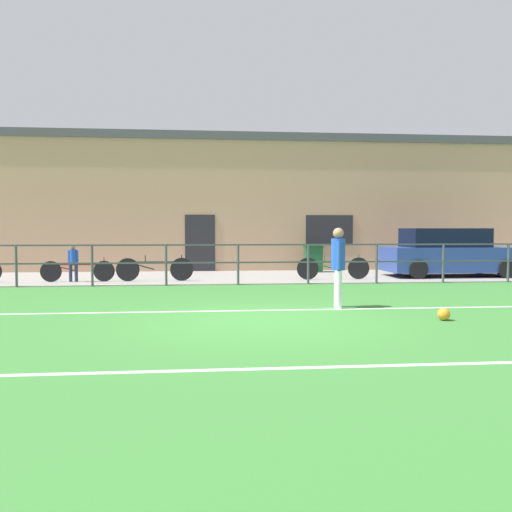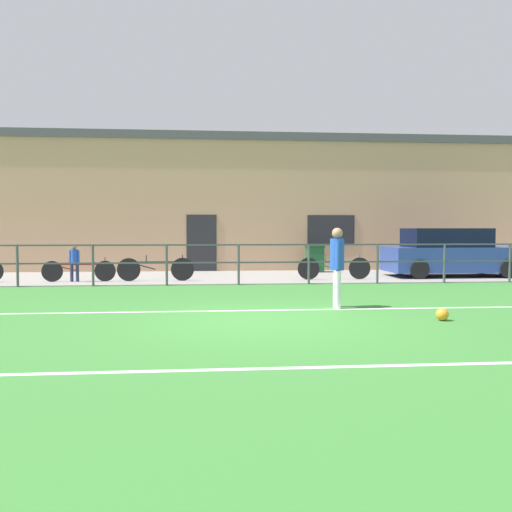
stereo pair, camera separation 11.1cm
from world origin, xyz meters
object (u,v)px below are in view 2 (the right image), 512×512
Objects in this scene: spectator_child at (74,260)px; bicycle_parked_3 at (156,269)px; soccer_ball_match at (442,314)px; bicycle_parked_1 at (79,271)px; trash_bin_0 at (315,259)px; parked_car_red at (450,254)px; player_striker at (337,263)px; bicycle_parked_0 at (334,268)px.

spectator_child reaches higher than bicycle_parked_3.
bicycle_parked_3 is at bearing 126.19° from soccer_ball_match.
bicycle_parked_1 is 2.25m from bicycle_parked_3.
bicycle_parked_1 is at bearing -159.07° from trash_bin_0.
spectator_child reaches higher than trash_bin_0.
trash_bin_0 is at bearing 151.90° from parked_car_red.
bicycle_parked_3 is at bearing 44.40° from player_striker.
player_striker is at bearing -98.60° from trash_bin_0.
player_striker is 8.66m from bicycle_parked_1.
parked_car_red is 1.88× the size of bicycle_parked_3.
parked_car_red reaches higher than bicycle_parked_3.
player_striker reaches higher than spectator_child.
bicycle_parked_1 is at bearing 135.82° from soccer_ball_match.
bicycle_parked_3 reaches higher than bicycle_parked_0.
soccer_ball_match is 9.22m from parked_car_red.
spectator_child is (-6.44, 5.88, -0.26)m from player_striker.
spectator_child is at bearing 57.27° from player_striker.
bicycle_parked_3 is (2.36, 0.01, -0.27)m from spectator_child.
bicycle_parked_0 is (-0.09, 7.54, 0.26)m from soccer_ball_match.
parked_car_red is 9.53m from bicycle_parked_3.
bicycle_parked_3 is 2.37× the size of trash_bin_0.
trash_bin_0 reaches higher than bicycle_parked_1.
bicycle_parked_1 is 8.21m from trash_bin_0.
bicycle_parked_3 is (2.25, -0.00, 0.04)m from bicycle_parked_1.
bicycle_parked_1 is (-6.33, 5.89, -0.56)m from player_striker.
parked_car_red is 2.00× the size of bicycle_parked_1.
parked_car_red is (5.41, 6.64, -0.14)m from player_striker.
spectator_child is at bearing -179.94° from bicycle_parked_0.
parked_car_red is at bearing 4.54° from bicycle_parked_3.
spectator_child is 7.80m from bicycle_parked_0.
bicycle_parked_3 is (-4.08, 5.89, -0.53)m from player_striker.
bicycle_parked_1 is 0.94× the size of bicycle_parked_3.
spectator_child is (-7.88, 7.54, 0.54)m from soccer_ball_match.
trash_bin_0 is (7.78, 2.94, -0.14)m from spectator_child.
spectator_child is at bearing -175.87° from bicycle_parked_1.
bicycle_parked_0 is at bearing -3.25° from player_striker.
trash_bin_0 is at bearing -156.55° from spectator_child.
bicycle_parked_1 is at bearing 56.72° from player_striker.
trash_bin_0 is (7.66, 2.93, 0.16)m from bicycle_parked_1.
soccer_ball_match is 0.09× the size of bicycle_parked_0.
bicycle_parked_1 is at bearing 180.00° from bicycle_parked_3.
player_striker reaches higher than bicycle_parked_3.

